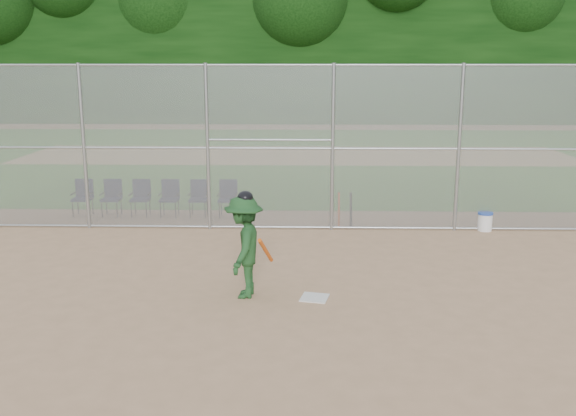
{
  "coord_description": "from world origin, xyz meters",
  "views": [
    {
      "loc": [
        0.34,
        -10.27,
        4.0
      ],
      "look_at": [
        0.0,
        2.5,
        1.1
      ],
      "focal_mm": 40.0,
      "sensor_mm": 36.0,
      "label": 1
    }
  ],
  "objects_px": {
    "water_cooler": "(485,221)",
    "chair_0": "(82,198)",
    "batter_at_plate": "(244,246)",
    "home_plate": "(315,298)"
  },
  "relations": [
    {
      "from": "chair_0",
      "to": "water_cooler",
      "type": "bearing_deg",
      "value": -7.11
    },
    {
      "from": "water_cooler",
      "to": "chair_0",
      "type": "height_order",
      "value": "chair_0"
    },
    {
      "from": "batter_at_plate",
      "to": "home_plate",
      "type": "bearing_deg",
      "value": -4.3
    },
    {
      "from": "batter_at_plate",
      "to": "chair_0",
      "type": "relative_size",
      "value": 1.96
    },
    {
      "from": "batter_at_plate",
      "to": "water_cooler",
      "type": "height_order",
      "value": "batter_at_plate"
    },
    {
      "from": "batter_at_plate",
      "to": "water_cooler",
      "type": "relative_size",
      "value": 4.11
    },
    {
      "from": "home_plate",
      "to": "chair_0",
      "type": "xyz_separation_m",
      "value": [
        -6.12,
        6.02,
        0.47
      ]
    },
    {
      "from": "water_cooler",
      "to": "chair_0",
      "type": "bearing_deg",
      "value": 172.89
    },
    {
      "from": "water_cooler",
      "to": "chair_0",
      "type": "distance_m",
      "value": 10.41
    },
    {
      "from": "home_plate",
      "to": "chair_0",
      "type": "distance_m",
      "value": 8.6
    }
  ]
}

